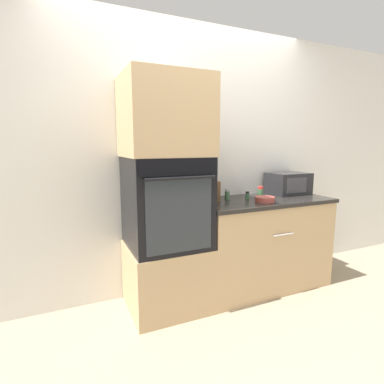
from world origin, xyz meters
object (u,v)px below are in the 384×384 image
object	(u,v)px
condiment_jar_far	(227,194)
condiment_jar_mid	(260,192)
wall_oven	(166,202)
bowl	(265,199)
condiment_jar_near	(247,196)
microwave	(288,183)
knife_block	(211,191)

from	to	relation	value
condiment_jar_far	condiment_jar_mid	bearing A→B (deg)	-14.66
wall_oven	bowl	bearing A→B (deg)	-8.21
condiment_jar_mid	condiment_jar_far	distance (m)	0.33
bowl	condiment_jar_near	size ratio (longest dim) A/B	2.36
microwave	condiment_jar_near	bearing A→B (deg)	-171.71
microwave	knife_block	xyz separation A→B (m)	(-0.91, 0.00, -0.02)
microwave	condiment_jar_mid	xyz separation A→B (m)	(-0.42, -0.08, -0.06)
wall_oven	microwave	distance (m)	1.40
condiment_jar_near	condiment_jar_mid	distance (m)	0.15
knife_block	bowl	world-z (taller)	knife_block
bowl	condiment_jar_mid	bearing A→B (deg)	65.91
condiment_jar_mid	condiment_jar_near	bearing A→B (deg)	179.07
condiment_jar_far	bowl	bearing A→B (deg)	-45.73
condiment_jar_far	knife_block	bearing A→B (deg)	178.29
bowl	condiment_jar_mid	xyz separation A→B (m)	(0.08, 0.17, 0.03)
microwave	bowl	size ratio (longest dim) A/B	2.27
microwave	bowl	distance (m)	0.56
knife_block	bowl	distance (m)	0.50
wall_oven	condiment_jar_mid	xyz separation A→B (m)	(0.98, 0.04, 0.01)
wall_oven	condiment_jar_mid	distance (m)	0.98
wall_oven	condiment_jar_near	bearing A→B (deg)	2.84
microwave	condiment_jar_mid	size ratio (longest dim) A/B	3.44
microwave	knife_block	distance (m)	0.91
condiment_jar_mid	condiment_jar_far	world-z (taller)	condiment_jar_mid
microwave	condiment_jar_far	distance (m)	0.74
bowl	wall_oven	bearing A→B (deg)	171.79
knife_block	condiment_jar_far	distance (m)	0.18
wall_oven	condiment_jar_mid	world-z (taller)	wall_oven
bowl	condiment_jar_near	distance (m)	0.19
bowl	condiment_jar_mid	world-z (taller)	condiment_jar_mid
condiment_jar_far	microwave	bearing A→B (deg)	0.04
wall_oven	condiment_jar_far	bearing A→B (deg)	10.63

